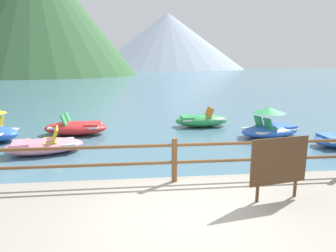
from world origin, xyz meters
TOP-DOWN VIEW (x-y plane):
  - ground_plane at (0.00, 40.00)m, footprint 200.00×200.00m
  - dock_railing at (0.00, 1.55)m, footprint 23.92×0.12m
  - sign_board at (1.78, 0.47)m, footprint 1.16×0.26m
  - pedal_boat_0 at (-3.23, 8.03)m, footprint 2.59×1.51m
  - pedal_boat_1 at (-3.80, 5.41)m, footprint 2.69×1.81m
  - pedal_boat_2 at (4.56, 6.82)m, footprint 2.84×2.06m
  - pedal_boat_4 at (2.24, 9.06)m, footprint 2.49×1.27m
  - cliff_headland at (-21.57, 73.38)m, footprint 45.84×45.84m
  - distant_peak at (14.98, 140.06)m, footprint 69.85×69.85m

SIDE VIEW (x-z plane):
  - ground_plane at x=0.00m, z-range 0.00..0.00m
  - pedal_boat_1 at x=-3.80m, z-range -0.16..0.66m
  - pedal_boat_0 at x=-3.23m, z-range -0.15..0.72m
  - pedal_boat_4 at x=2.24m, z-range -0.15..0.73m
  - pedal_boat_2 at x=4.56m, z-range -0.21..0.98m
  - dock_railing at x=0.00m, z-range 0.50..1.45m
  - sign_board at x=1.78m, z-range 0.53..1.72m
  - distant_peak at x=14.98m, z-range 0.00..25.13m
  - cliff_headland at x=-21.57m, z-range -0.88..27.89m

